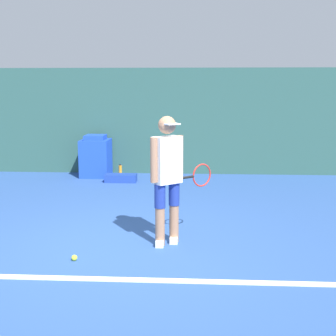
% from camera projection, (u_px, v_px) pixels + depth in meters
% --- Properties ---
extents(ground_plane, '(24.00, 24.00, 0.00)m').
position_uv_depth(ground_plane, '(121.00, 249.00, 5.76)').
color(ground_plane, '#2D5193').
extents(back_wall, '(24.00, 0.10, 2.37)m').
position_uv_depth(back_wall, '(156.00, 121.00, 10.55)').
color(back_wall, '#2D564C').
rests_on(back_wall, ground_plane).
extents(court_baseline, '(21.60, 0.10, 0.01)m').
position_uv_depth(court_baseline, '(107.00, 279.00, 4.86)').
color(court_baseline, white).
rests_on(court_baseline, ground_plane).
extents(tennis_player, '(0.76, 0.66, 1.62)m').
position_uv_depth(tennis_player, '(168.00, 174.00, 5.83)').
color(tennis_player, '#A37556').
rests_on(tennis_player, ground_plane).
extents(tennis_ball, '(0.07, 0.07, 0.07)m').
position_uv_depth(tennis_ball, '(74.00, 258.00, 5.39)').
color(tennis_ball, '#D1E533').
rests_on(tennis_ball, ground_plane).
extents(covered_chair, '(0.61, 0.69, 0.92)m').
position_uv_depth(covered_chair, '(96.00, 157.00, 10.32)').
color(covered_chair, blue).
rests_on(covered_chair, ground_plane).
extents(equipment_bag, '(0.65, 0.29, 0.16)m').
position_uv_depth(equipment_bag, '(121.00, 178.00, 9.75)').
color(equipment_bag, '#1E3D99').
rests_on(equipment_bag, ground_plane).
extents(water_bottle, '(0.07, 0.07, 0.26)m').
position_uv_depth(water_bottle, '(120.00, 170.00, 10.41)').
color(water_bottle, orange).
rests_on(water_bottle, ground_plane).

